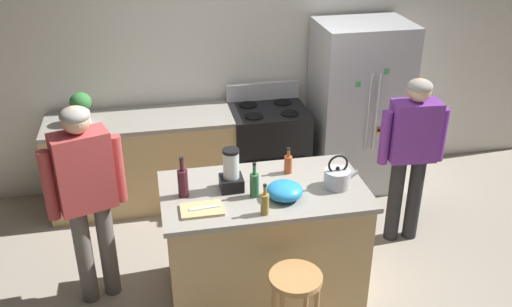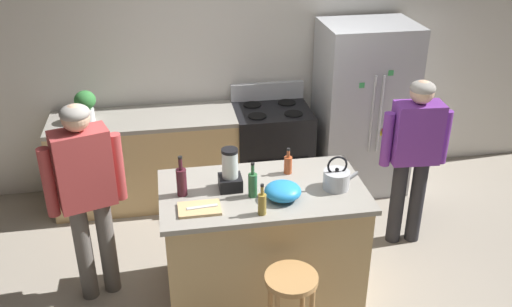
{
  "view_description": "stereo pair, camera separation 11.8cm",
  "coord_description": "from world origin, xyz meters",
  "px_view_note": "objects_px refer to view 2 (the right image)",
  "views": [
    {
      "loc": [
        -0.79,
        -3.57,
        3.07
      ],
      "look_at": [
        0.0,
        0.3,
        1.08
      ],
      "focal_mm": 39.54,
      "sensor_mm": 36.0,
      "label": 1
    },
    {
      "loc": [
        -0.67,
        -3.59,
        3.07
      ],
      "look_at": [
        0.0,
        0.3,
        1.08
      ],
      "focal_mm": 39.54,
      "sensor_mm": 36.0,
      "label": 2
    }
  ],
  "objects_px": {
    "person_by_sink_right": "(414,148)",
    "bottle_olive_oil": "(253,184)",
    "person_by_island_left": "(86,186)",
    "cutting_board": "(199,209)",
    "potted_plant": "(85,104)",
    "mixing_bowl": "(283,191)",
    "bottle_cooking_sauce": "(288,164)",
    "blender_appliance": "(230,172)",
    "bottle_vinegar": "(262,203)",
    "bottle_wine": "(182,181)",
    "refrigerator": "(363,109)",
    "kitchen_island": "(262,240)",
    "stove_range": "(272,150)",
    "chef_knife": "(202,207)",
    "tea_kettle": "(337,179)",
    "bar_stool": "(291,294)"
  },
  "relations": [
    {
      "from": "blender_appliance",
      "to": "bottle_vinegar",
      "type": "distance_m",
      "value": 0.42
    },
    {
      "from": "refrigerator",
      "to": "blender_appliance",
      "type": "distance_m",
      "value": 2.13
    },
    {
      "from": "bottle_cooking_sauce",
      "to": "tea_kettle",
      "type": "relative_size",
      "value": 0.78
    },
    {
      "from": "bottle_wine",
      "to": "tea_kettle",
      "type": "bearing_deg",
      "value": -4.7
    },
    {
      "from": "bottle_wine",
      "to": "cutting_board",
      "type": "height_order",
      "value": "bottle_wine"
    },
    {
      "from": "bottle_wine",
      "to": "tea_kettle",
      "type": "relative_size",
      "value": 1.15
    },
    {
      "from": "bottle_cooking_sauce",
      "to": "chef_knife",
      "type": "relative_size",
      "value": 0.98
    },
    {
      "from": "person_by_sink_right",
      "to": "bottle_wine",
      "type": "relative_size",
      "value": 4.91
    },
    {
      "from": "bottle_vinegar",
      "to": "blender_appliance",
      "type": "bearing_deg",
      "value": 114.08
    },
    {
      "from": "cutting_board",
      "to": "blender_appliance",
      "type": "bearing_deg",
      "value": 45.61
    },
    {
      "from": "stove_range",
      "to": "person_by_sink_right",
      "type": "xyz_separation_m",
      "value": [
        1.02,
        -1.09,
        0.46
      ]
    },
    {
      "from": "person_by_sink_right",
      "to": "bottle_olive_oil",
      "type": "bearing_deg",
      "value": -160.75
    },
    {
      "from": "cutting_board",
      "to": "bottle_olive_oil",
      "type": "bearing_deg",
      "value": 16.94
    },
    {
      "from": "bottle_olive_oil",
      "to": "mixing_bowl",
      "type": "distance_m",
      "value": 0.22
    },
    {
      "from": "refrigerator",
      "to": "bottle_wine",
      "type": "bearing_deg",
      "value": -142.3
    },
    {
      "from": "refrigerator",
      "to": "blender_appliance",
      "type": "bearing_deg",
      "value": -137.01
    },
    {
      "from": "potted_plant",
      "to": "mixing_bowl",
      "type": "relative_size",
      "value": 1.11
    },
    {
      "from": "kitchen_island",
      "to": "stove_range",
      "type": "xyz_separation_m",
      "value": [
        0.38,
        1.52,
        0.01
      ]
    },
    {
      "from": "mixing_bowl",
      "to": "potted_plant",
      "type": "bearing_deg",
      "value": 131.97
    },
    {
      "from": "refrigerator",
      "to": "bottle_vinegar",
      "type": "height_order",
      "value": "refrigerator"
    },
    {
      "from": "person_by_sink_right",
      "to": "potted_plant",
      "type": "bearing_deg",
      "value": 158.34
    },
    {
      "from": "bar_stool",
      "to": "chef_knife",
      "type": "relative_size",
      "value": 3.01
    },
    {
      "from": "chef_knife",
      "to": "mixing_bowl",
      "type": "bearing_deg",
      "value": 0.2
    },
    {
      "from": "stove_range",
      "to": "bottle_cooking_sauce",
      "type": "distance_m",
      "value": 1.42
    },
    {
      "from": "person_by_sink_right",
      "to": "bottle_wine",
      "type": "xyz_separation_m",
      "value": [
        -2.0,
        -0.41,
        0.1
      ]
    },
    {
      "from": "bottle_olive_oil",
      "to": "bottle_wine",
      "type": "height_order",
      "value": "bottle_wine"
    },
    {
      "from": "bottle_wine",
      "to": "chef_knife",
      "type": "height_order",
      "value": "bottle_wine"
    },
    {
      "from": "kitchen_island",
      "to": "bottle_olive_oil",
      "type": "relative_size",
      "value": 5.61
    },
    {
      "from": "tea_kettle",
      "to": "refrigerator",
      "type": "bearing_deg",
      "value": 63.98
    },
    {
      "from": "bottle_vinegar",
      "to": "tea_kettle",
      "type": "height_order",
      "value": "tea_kettle"
    },
    {
      "from": "bottle_wine",
      "to": "mixing_bowl",
      "type": "bearing_deg",
      "value": -13.67
    },
    {
      "from": "bottle_wine",
      "to": "person_by_sink_right",
      "type": "bearing_deg",
      "value": 11.7
    },
    {
      "from": "bottle_wine",
      "to": "refrigerator",
      "type": "bearing_deg",
      "value": 37.7
    },
    {
      "from": "blender_appliance",
      "to": "bottle_vinegar",
      "type": "relative_size",
      "value": 1.39
    },
    {
      "from": "bottle_cooking_sauce",
      "to": "cutting_board",
      "type": "bearing_deg",
      "value": -150.02
    },
    {
      "from": "person_by_island_left",
      "to": "potted_plant",
      "type": "relative_size",
      "value": 5.45
    },
    {
      "from": "chef_knife",
      "to": "bottle_cooking_sauce",
      "type": "bearing_deg",
      "value": 25.66
    },
    {
      "from": "refrigerator",
      "to": "potted_plant",
      "type": "xyz_separation_m",
      "value": [
        -2.73,
        0.05,
        0.22
      ]
    },
    {
      "from": "kitchen_island",
      "to": "blender_appliance",
      "type": "xyz_separation_m",
      "value": [
        -0.24,
        0.05,
        0.6
      ]
    },
    {
      "from": "blender_appliance",
      "to": "chef_knife",
      "type": "xyz_separation_m",
      "value": [
        -0.23,
        -0.26,
        -0.12
      ]
    },
    {
      "from": "bottle_vinegar",
      "to": "bottle_olive_oil",
      "type": "xyz_separation_m",
      "value": [
        -0.02,
        0.25,
        0.02
      ]
    },
    {
      "from": "kitchen_island",
      "to": "mixing_bowl",
      "type": "xyz_separation_m",
      "value": [
        0.12,
        -0.15,
        0.52
      ]
    },
    {
      "from": "cutting_board",
      "to": "chef_knife",
      "type": "relative_size",
      "value": 1.36
    },
    {
      "from": "person_by_island_left",
      "to": "cutting_board",
      "type": "relative_size",
      "value": 5.45
    },
    {
      "from": "bottle_wine",
      "to": "mixing_bowl",
      "type": "height_order",
      "value": "bottle_wine"
    },
    {
      "from": "person_by_island_left",
      "to": "bar_stool",
      "type": "bearing_deg",
      "value": -32.59
    },
    {
      "from": "person_by_island_left",
      "to": "tea_kettle",
      "type": "bearing_deg",
      "value": -7.2
    },
    {
      "from": "stove_range",
      "to": "potted_plant",
      "type": "height_order",
      "value": "potted_plant"
    },
    {
      "from": "bottle_vinegar",
      "to": "refrigerator",
      "type": "bearing_deg",
      "value": 52.98
    },
    {
      "from": "person_by_island_left",
      "to": "kitchen_island",
      "type": "bearing_deg",
      "value": -6.99
    }
  ]
}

